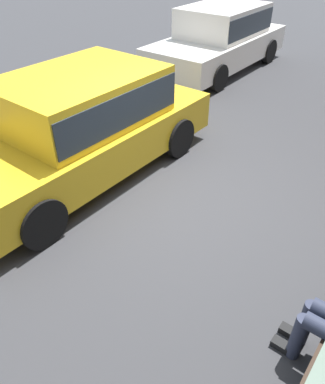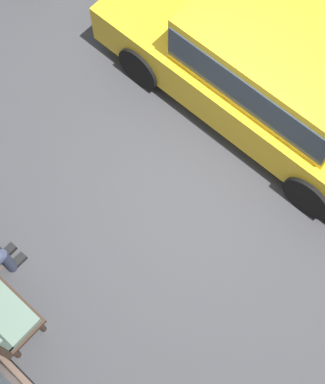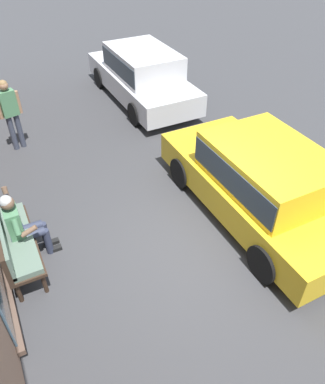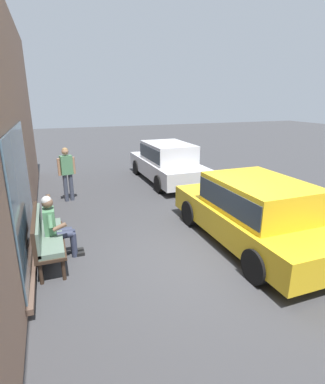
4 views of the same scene
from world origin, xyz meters
name	(u,v)px [view 2 (image 2 of 4)]	position (x,y,z in m)	size (l,w,h in m)	color
ground_plane	(208,187)	(0.00, 0.00, 0.00)	(60.00, 60.00, 0.00)	#38383A
parked_car_mid	(277,64)	(0.25, -1.51, 0.83)	(4.44, 1.98, 1.52)	gold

